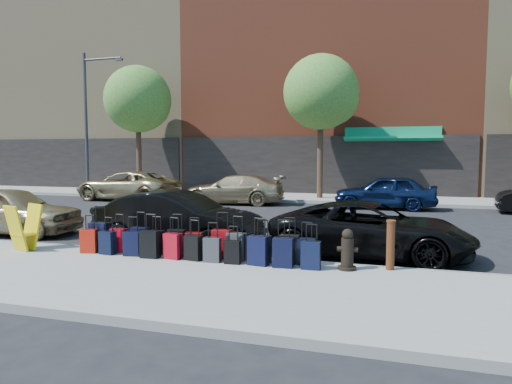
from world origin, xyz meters
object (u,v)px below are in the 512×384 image
(fire_hydrant, at_px, (347,251))
(car_far_0, at_px, (128,186))
(suitcase_front_5, at_px, (194,245))
(car_near_2, at_px, (371,229))
(tree_left, at_px, (140,101))
(car_near_1, at_px, (178,220))
(car_far_2, at_px, (385,192))
(car_near_0, at_px, (9,210))
(bollard, at_px, (391,244))
(streetlight, at_px, (89,115))
(car_far_1, at_px, (234,189))
(tree_center, at_px, (324,94))
(display_rack, at_px, (24,228))

(fire_hydrant, height_order, car_far_0, car_far_0)
(suitcase_front_5, bearing_deg, car_near_2, 14.91)
(suitcase_front_5, bearing_deg, tree_left, 112.42)
(tree_left, relative_size, suitcase_front_5, 8.33)
(car_near_1, bearing_deg, car_far_2, -22.77)
(car_near_0, xyz_separation_m, car_far_0, (-2.20, 9.85, 0.03))
(fire_hydrant, distance_m, car_near_2, 2.04)
(fire_hydrant, bearing_deg, car_near_1, 155.81)
(car_far_0, bearing_deg, bollard, 53.27)
(fire_hydrant, bearing_deg, car_near_0, 165.35)
(streetlight, bearing_deg, car_far_1, -12.36)
(tree_center, xyz_separation_m, car_near_1, (-1.83, -12.82, -4.69))
(fire_hydrant, distance_m, car_far_0, 17.03)
(fire_hydrant, bearing_deg, car_near_2, 75.77)
(bollard, distance_m, car_near_0, 11.07)
(car_far_0, bearing_deg, car_near_2, 56.98)
(car_far_1, bearing_deg, car_near_2, 31.09)
(streetlight, xyz_separation_m, display_rack, (8.59, -14.08, -3.98))
(tree_center, distance_m, car_near_1, 13.77)
(car_near_0, bearing_deg, car_near_1, -100.22)
(fire_hydrant, distance_m, bollard, 0.85)
(bollard, bearing_deg, suitcase_front_5, -178.61)
(tree_center, height_order, fire_hydrant, tree_center)
(tree_left, xyz_separation_m, car_near_2, (13.48, -12.44, -4.77))
(fire_hydrant, xyz_separation_m, car_far_1, (-6.48, 11.64, 0.18))
(car_far_1, bearing_deg, suitcase_front_5, 11.06)
(fire_hydrant, relative_size, car_near_0, 0.19)
(display_rack, distance_m, car_far_2, 14.46)
(car_near_2, height_order, car_far_1, car_far_1)
(bollard, relative_size, car_near_0, 0.23)
(suitcase_front_5, height_order, bollard, bollard)
(streetlight, bearing_deg, car_near_1, -46.22)
(suitcase_front_5, distance_m, display_rack, 4.17)
(display_rack, bearing_deg, car_near_0, 159.61)
(streetlight, relative_size, car_near_0, 1.87)
(fire_hydrant, relative_size, car_far_0, 0.15)
(car_near_0, bearing_deg, tree_center, -38.51)
(tree_left, relative_size, car_near_0, 1.70)
(tree_center, bearing_deg, car_near_0, -120.94)
(car_near_0, height_order, car_near_2, car_near_0)
(tree_left, xyz_separation_m, car_far_2, (13.64, -2.72, -4.67))
(car_near_2, bearing_deg, car_far_1, 41.11)
(streetlight, distance_m, bollard, 21.98)
(tree_center, relative_size, streetlight, 0.91)
(car_far_1, relative_size, car_far_2, 1.12)
(tree_center, distance_m, display_rack, 16.26)
(bollard, relative_size, car_far_2, 0.22)
(tree_left, distance_m, suitcase_front_5, 18.04)
(display_rack, xyz_separation_m, car_far_2, (7.99, 12.06, 0.06))
(streetlight, height_order, suitcase_front_5, streetlight)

